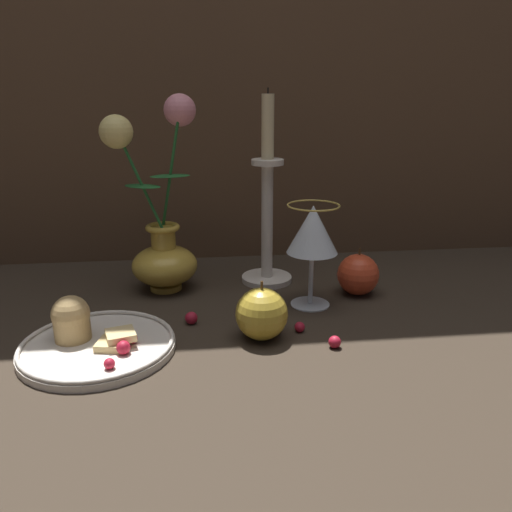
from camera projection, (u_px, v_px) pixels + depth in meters
ground_plane at (241, 318)px, 0.80m from camera, size 2.40×2.40×0.00m
vase at (161, 232)px, 0.89m from camera, size 0.16×0.12×0.34m
plate_with_pastries at (92, 339)px, 0.69m from camera, size 0.21×0.21×0.07m
wine_glass at (313, 233)px, 0.81m from camera, size 0.09×0.09×0.17m
candlestick at (267, 216)px, 0.92m from camera, size 0.10×0.10×0.35m
apple_beside_vase at (358, 275)px, 0.88m from camera, size 0.07×0.07×0.09m
apple_near_glass at (262, 314)px, 0.72m from camera, size 0.08×0.08×0.09m
berry_near_plate at (335, 342)px, 0.70m from camera, size 0.02×0.02×0.02m
berry_front_center at (300, 327)px, 0.75m from camera, size 0.02×0.02×0.02m
berry_by_glass_stem at (261, 307)px, 0.82m from camera, size 0.02×0.02×0.02m
berry_under_candlestick at (191, 318)px, 0.77m from camera, size 0.02×0.02×0.02m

